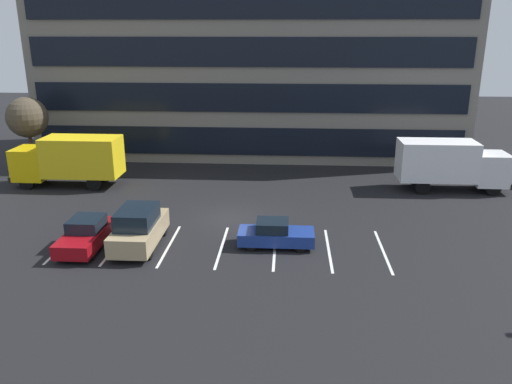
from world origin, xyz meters
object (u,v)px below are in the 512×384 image
box_truck_white (450,163)px  box_truck_yellow_all (69,159)px  sedan_maroon (86,234)px  suv_tan (139,228)px  bare_tree (27,118)px  sedan_navy (275,234)px

box_truck_white → box_truck_yellow_all: bearing=-178.5°
sedan_maroon → suv_tan: (2.73, 0.29, 0.31)m
suv_tan → bare_tree: (-12.70, 14.05, 3.27)m
sedan_navy → suv_tan: (-7.11, -0.52, 0.38)m
sedan_maroon → sedan_navy: sedan_maroon is taller
box_truck_white → box_truck_yellow_all: 27.06m
sedan_maroon → bare_tree: bearing=124.8°
box_truck_white → suv_tan: size_ratio=1.58×
bare_tree → suv_tan: bearing=-47.9°
suv_tan → bare_tree: bare_tree is taller
box_truck_white → bare_tree: bare_tree is taller
bare_tree → box_truck_white: bearing=-5.4°
sedan_navy → bare_tree: bearing=145.7°
sedan_maroon → bare_tree: size_ratio=0.74×
suv_tan → sedan_maroon: bearing=-174.0°
sedan_navy → suv_tan: size_ratio=0.82×
sedan_maroon → suv_tan: size_ratio=0.91×
box_truck_yellow_all → sedan_navy: size_ratio=1.96×
box_truck_white → sedan_maroon: (-21.77, -11.34, -1.24)m
box_truck_yellow_all → sedan_maroon: (5.28, -10.64, -1.29)m
sedan_maroon → bare_tree: 17.83m
box_truck_white → bare_tree: bearing=174.6°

